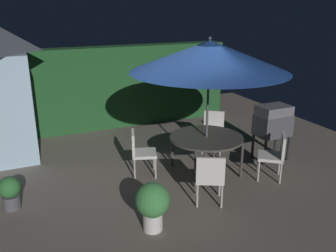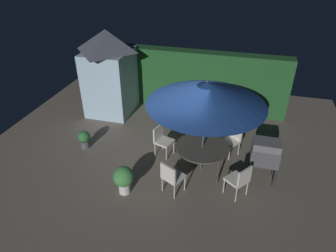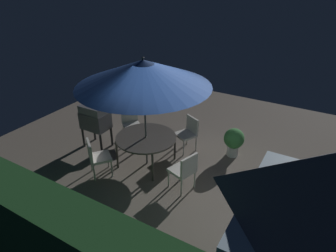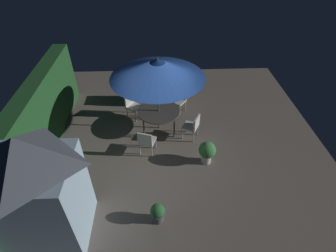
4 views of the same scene
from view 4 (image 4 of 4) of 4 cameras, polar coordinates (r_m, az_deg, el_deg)
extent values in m
plane|color=#6B6056|center=(8.49, -2.50, -5.26)|extent=(11.00, 11.00, 0.00)
cube|color=#1E4C23|center=(8.57, -26.82, -0.23)|extent=(7.06, 0.52, 2.17)
cube|color=#9EBCD1|center=(6.44, -25.43, -14.63)|extent=(1.51, 1.65, 2.27)
pyramid|color=#4C515B|center=(5.41, -29.76, -5.01)|extent=(1.60, 1.75, 0.71)
cube|color=gray|center=(6.99, -31.35, -15.27)|extent=(0.63, 0.03, 1.77)
cylinder|color=#47423D|center=(8.89, -2.05, 3.27)|extent=(1.44, 1.44, 0.04)
cylinder|color=#3C3834|center=(8.73, 1.35, -0.58)|extent=(0.05, 0.05, 0.71)
cylinder|color=#3C3834|center=(9.53, 0.99, 3.31)|extent=(0.05, 0.05, 0.71)
cylinder|color=#3C3834|center=(8.74, -5.25, -0.75)|extent=(0.05, 0.05, 0.71)
cylinder|color=#3C3834|center=(9.53, -5.07, 3.14)|extent=(0.05, 0.05, 0.71)
cylinder|color=#4C4C51|center=(8.56, -2.14, 6.33)|extent=(0.04, 0.04, 2.59)
cone|color=navy|center=(8.06, -2.31, 12.37)|extent=(2.95, 2.95, 0.57)
sphere|color=#4C4C51|center=(7.92, -2.37, 14.40)|extent=(0.06, 0.06, 0.06)
cube|color=#47474C|center=(10.20, -2.10, 8.77)|extent=(0.70, 0.50, 0.45)
cube|color=slate|center=(10.04, -2.15, 10.37)|extent=(0.67, 0.48, 0.20)
cylinder|color=#262628|center=(10.20, -0.83, 5.50)|extent=(0.06, 0.06, 0.55)
cylinder|color=#262628|center=(10.72, -0.93, 7.34)|extent=(0.06, 0.06, 0.55)
cylinder|color=#262628|center=(10.20, -3.20, 5.43)|extent=(0.06, 0.06, 0.55)
cylinder|color=#262628|center=(10.72, -3.19, 7.28)|extent=(0.06, 0.06, 0.55)
cube|color=silver|center=(9.64, -7.32, 4.13)|extent=(0.64, 0.64, 0.06)
cube|color=silver|center=(9.63, -8.38, 5.63)|extent=(0.40, 0.32, 0.45)
cylinder|color=#AFABA3|center=(10.00, -7.34, 4.00)|extent=(0.04, 0.04, 0.45)
cylinder|color=#AFABA3|center=(9.77, -8.87, 2.87)|extent=(0.04, 0.04, 0.45)
cylinder|color=#AFABA3|center=(9.78, -5.57, 3.23)|extent=(0.04, 0.04, 0.45)
cylinder|color=#AFABA3|center=(9.54, -7.09, 2.07)|extent=(0.04, 0.04, 0.45)
cube|color=silver|center=(8.17, -4.50, -3.18)|extent=(0.58, 0.58, 0.06)
cube|color=silver|center=(7.88, -5.07, -2.97)|extent=(0.19, 0.45, 0.45)
cylinder|color=#AFABA3|center=(8.25, -6.19, -4.99)|extent=(0.04, 0.04, 0.45)
cylinder|color=#AFABA3|center=(8.14, -3.54, -5.53)|extent=(0.04, 0.04, 0.45)
cylinder|color=#AFABA3|center=(8.52, -5.26, -3.18)|extent=(0.04, 0.04, 0.45)
cylinder|color=#AFABA3|center=(8.41, -2.69, -3.67)|extent=(0.04, 0.04, 0.45)
cube|color=silver|center=(8.70, 4.87, -0.09)|extent=(0.62, 0.62, 0.06)
cube|color=silver|center=(8.51, 6.28, 0.70)|extent=(0.43, 0.25, 0.45)
cylinder|color=#AFABA3|center=(8.66, 5.56, -2.36)|extent=(0.04, 0.04, 0.45)
cylinder|color=#AFABA3|center=(8.95, 6.45, -0.80)|extent=(0.04, 0.04, 0.45)
cylinder|color=#AFABA3|center=(8.75, 3.11, -1.64)|extent=(0.04, 0.04, 0.45)
cylinder|color=#AFABA3|center=(9.04, 4.06, -0.13)|extent=(0.04, 0.04, 0.45)
cube|color=silver|center=(9.88, 2.24, 5.42)|extent=(0.64, 0.64, 0.06)
cube|color=silver|center=(9.90, 2.94, 7.05)|extent=(0.32, 0.40, 0.45)
cylinder|color=#AFABA3|center=(10.06, 3.78, 4.51)|extent=(0.04, 0.04, 0.45)
cylinder|color=#AFABA3|center=(10.23, 1.87, 5.24)|extent=(0.04, 0.04, 0.45)
cylinder|color=#AFABA3|center=(9.78, 2.55, 3.41)|extent=(0.04, 0.04, 0.45)
cylinder|color=#AFABA3|center=(9.96, 0.61, 4.18)|extent=(0.04, 0.04, 0.45)
cylinder|color=#4C4C51|center=(6.86, -2.25, -19.18)|extent=(0.28, 0.28, 0.23)
sphere|color=#2D6B33|center=(6.63, -2.32, -17.97)|extent=(0.36, 0.36, 0.36)
cylinder|color=silver|center=(8.12, 8.28, -6.99)|extent=(0.29, 0.29, 0.28)
sphere|color=#3D8442|center=(7.87, 8.52, -5.19)|extent=(0.52, 0.52, 0.52)
camera|label=1|loc=(7.41, 48.71, 3.28)|focal=38.66mm
camera|label=2|loc=(10.33, 42.35, 27.56)|focal=32.04mm
camera|label=3|loc=(6.42, -53.32, 7.74)|focal=31.50mm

